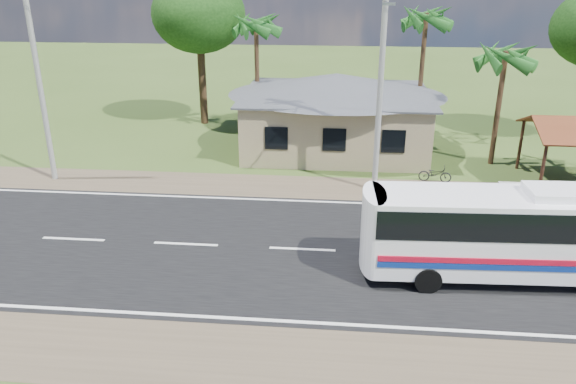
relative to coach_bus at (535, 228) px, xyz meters
name	(u,v)px	position (x,y,z in m)	size (l,w,h in m)	color
ground	(302,250)	(-7.81, 1.40, -1.91)	(120.00, 120.00, 0.00)	#314819
road	(302,249)	(-7.81, 1.40, -1.90)	(120.00, 16.00, 0.03)	black
house	(336,104)	(-6.81, 14.40, 0.74)	(12.40, 10.00, 5.00)	tan
utility_poles	(374,68)	(-5.14, 7.89, 3.86)	(32.80, 2.22, 11.00)	#9E9E99
palm_near	(505,57)	(1.69, 12.40, 3.80)	(2.80, 2.80, 6.70)	#47301E
palm_mid	(426,19)	(-1.81, 16.90, 5.25)	(2.80, 2.80, 8.20)	#47301E
palm_far	(256,25)	(-11.81, 17.40, 4.77)	(2.80, 2.80, 7.70)	#47301E
tree_behind_house	(199,15)	(-15.81, 19.40, 5.21)	(6.00, 6.00, 9.61)	#47301E
coach_bus	(535,228)	(0.00, 0.00, 0.00)	(10.82, 2.71, 3.33)	white
motorcycle	(435,174)	(-1.77, 9.26, -1.49)	(0.55, 1.59, 0.84)	black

